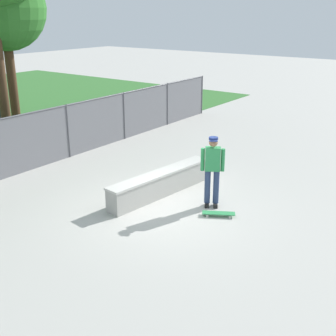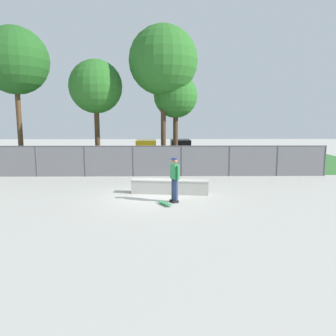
{
  "view_description": "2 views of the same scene",
  "coord_description": "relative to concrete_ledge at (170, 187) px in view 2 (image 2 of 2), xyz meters",
  "views": [
    {
      "loc": [
        -8.17,
        -6.0,
        4.73
      ],
      "look_at": [
        0.52,
        0.34,
        0.88
      ],
      "focal_mm": 46.79,
      "sensor_mm": 36.0,
      "label": 1
    },
    {
      "loc": [
        0.35,
        -13.75,
        3.41
      ],
      "look_at": [
        0.54,
        0.08,
        1.28
      ],
      "focal_mm": 34.61,
      "sensor_mm": 36.0,
      "label": 2
    }
  ],
  "objects": [
    {
      "name": "ground_plane",
      "position": [
        -0.64,
        -0.67,
        -0.33
      ],
      "size": [
        80.0,
        80.0,
        0.0
      ],
      "primitive_type": "plane",
      "color": "#ADAAA3"
    },
    {
      "name": "grass_strip",
      "position": [
        -0.64,
        14.82,
        -0.32
      ],
      "size": [
        31.94,
        20.0,
        0.02
      ],
      "primitive_type": "cube",
      "color": "#336B2D",
      "rests_on": "ground"
    },
    {
      "name": "concrete_ledge",
      "position": [
        0.0,
        0.0,
        0.0
      ],
      "size": [
        3.56,
        0.9,
        0.66
      ],
      "color": "#A8A59E",
      "rests_on": "ground"
    },
    {
      "name": "skateboarder",
      "position": [
        0.17,
        -1.5,
        0.7
      ],
      "size": [
        0.41,
        0.53,
        1.84
      ],
      "color": "black",
      "rests_on": "ground"
    },
    {
      "name": "skateboard",
      "position": [
        -0.23,
        -1.95,
        -0.26
      ],
      "size": [
        0.57,
        0.79,
        0.09
      ],
      "color": "#2D8C4C",
      "rests_on": "ground"
    },
    {
      "name": "chainlink_fence",
      "position": [
        -0.64,
        4.52,
        0.66
      ],
      "size": [
        20.01,
        0.07,
        1.83
      ],
      "color": "#4C4C51",
      "rests_on": "ground"
    },
    {
      "name": "tree_near_left",
      "position": [
        -9.56,
        6.72,
        6.62
      ],
      "size": [
        4.17,
        4.17,
        9.07
      ],
      "color": "#513823",
      "rests_on": "ground"
    },
    {
      "name": "tree_near_right",
      "position": [
        -4.53,
        6.46,
        5.01
      ],
      "size": [
        3.33,
        3.33,
        7.05
      ],
      "color": "#47301E",
      "rests_on": "ground"
    },
    {
      "name": "tree_mid",
      "position": [
        -0.29,
        6.35,
        6.59
      ],
      "size": [
        4.28,
        4.28,
        9.09
      ],
      "color": "#47301E",
      "rests_on": "ground"
    },
    {
      "name": "tree_far",
      "position": [
        0.51,
        6.94,
        4.47
      ],
      "size": [
        2.83,
        2.83,
        6.26
      ],
      "color": "#47301E",
      "rests_on": "ground"
    },
    {
      "name": "car_yellow",
      "position": [
        -1.69,
        11.83,
        0.51
      ],
      "size": [
        2.11,
        4.25,
        1.66
      ],
      "color": "gold",
      "rests_on": "ground"
    },
    {
      "name": "car_black",
      "position": [
        1.12,
        12.45,
        0.51
      ],
      "size": [
        2.11,
        4.25,
        1.66
      ],
      "color": "black",
      "rests_on": "ground"
    }
  ]
}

